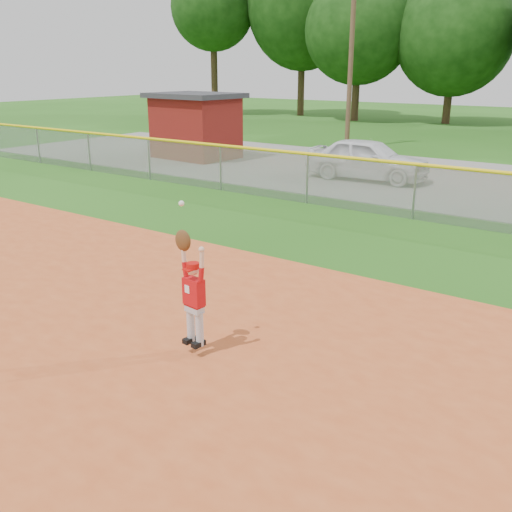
# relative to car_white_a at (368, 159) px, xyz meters

# --- Properties ---
(ground) EXTENTS (120.00, 120.00, 0.00)m
(ground) POSITION_rel_car_white_a_xyz_m (3.43, -14.49, -0.78)
(ground) COLOR #215713
(ground) RESTS_ON ground
(parking_strip) EXTENTS (44.00, 10.00, 0.03)m
(parking_strip) POSITION_rel_car_white_a_xyz_m (3.43, 1.51, -0.77)
(parking_strip) COLOR slate
(parking_strip) RESTS_ON ground
(car_white_a) EXTENTS (4.51, 2.05, 1.50)m
(car_white_a) POSITION_rel_car_white_a_xyz_m (0.00, 0.00, 0.00)
(car_white_a) COLOR white
(car_white_a) RESTS_ON parking_strip
(utility_shed) EXTENTS (4.03, 3.25, 2.87)m
(utility_shed) POSITION_rel_car_white_a_xyz_m (-8.59, 0.45, 0.68)
(utility_shed) COLOR #63120E
(utility_shed) RESTS_ON ground
(outfield_fence) EXTENTS (40.06, 0.10, 1.55)m
(outfield_fence) POSITION_rel_car_white_a_xyz_m (3.43, -4.49, 0.10)
(outfield_fence) COLOR gray
(outfield_fence) RESTS_ON ground
(ballplayer) EXTENTS (0.55, 0.25, 2.06)m
(ballplayer) POSITION_rel_car_white_a_xyz_m (3.66, -13.76, 0.23)
(ballplayer) COLOR silver
(ballplayer) RESTS_ON ground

